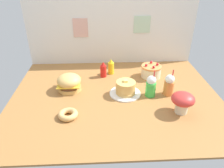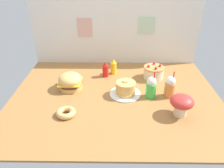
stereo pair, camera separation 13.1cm
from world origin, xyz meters
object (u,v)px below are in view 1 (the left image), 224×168
object	(u,v)px
cream_soda_cup	(151,86)
donut_pink_glaze	(68,114)
mustard_bottle	(111,67)
burger	(69,83)
ketchup_bottle	(103,70)
orange_float_cup	(169,85)
pancake_stack	(125,89)
mushroom_stool	(183,101)
layer_cake	(151,71)

from	to	relation	value
cream_soda_cup	donut_pink_glaze	bearing A→B (deg)	-158.52
mustard_bottle	cream_soda_cup	bearing A→B (deg)	-54.24
burger	ketchup_bottle	world-z (taller)	ketchup_bottle
orange_float_cup	donut_pink_glaze	distance (m)	1.12
pancake_stack	ketchup_bottle	distance (m)	0.50
mustard_bottle	mushroom_stool	xyz separation A→B (m)	(0.64, -0.87, 0.04)
layer_cake	donut_pink_glaze	size ratio (longest dim) A/B	1.34
pancake_stack	layer_cake	distance (m)	0.54
mustard_bottle	mushroom_stool	bearing A→B (deg)	-53.60
pancake_stack	mushroom_stool	xyz separation A→B (m)	(0.51, -0.36, 0.06)
burger	layer_cake	bearing A→B (deg)	15.33
pancake_stack	burger	bearing A→B (deg)	168.58
pancake_stack	orange_float_cup	size ratio (longest dim) A/B	1.13
cream_soda_cup	orange_float_cup	world-z (taller)	same
pancake_stack	cream_soda_cup	bearing A→B (deg)	-9.24
layer_cake	burger	bearing A→B (deg)	-164.67
mustard_bottle	burger	bearing A→B (deg)	-141.67
layer_cake	mushroom_stool	size ratio (longest dim) A/B	1.13
mushroom_stool	cream_soda_cup	bearing A→B (deg)	127.51
mustard_bottle	cream_soda_cup	distance (m)	0.69
layer_cake	mustard_bottle	world-z (taller)	mustard_bottle
cream_soda_cup	pancake_stack	bearing A→B (deg)	170.76
layer_cake	cream_soda_cup	bearing A→B (deg)	-102.61
pancake_stack	donut_pink_glaze	distance (m)	0.70
donut_pink_glaze	layer_cake	bearing A→B (deg)	39.30
mustard_bottle	orange_float_cup	distance (m)	0.82
burger	layer_cake	size ratio (longest dim) A/B	1.06
burger	donut_pink_glaze	bearing A→B (deg)	-84.99
ketchup_bottle	cream_soda_cup	xyz separation A→B (m)	(0.51, -0.48, 0.03)
layer_cake	donut_pink_glaze	distance (m)	1.23
layer_cake	mustard_bottle	xyz separation A→B (m)	(-0.50, 0.12, 0.02)
mushroom_stool	orange_float_cup	bearing A→B (deg)	96.50
layer_cake	ketchup_bottle	world-z (taller)	ketchup_bottle
pancake_stack	ketchup_bottle	size ratio (longest dim) A/B	1.70
cream_soda_cup	mushroom_stool	xyz separation A→B (m)	(0.24, -0.31, 0.01)
donut_pink_glaze	mushroom_stool	world-z (taller)	mushroom_stool
pancake_stack	layer_cake	xyz separation A→B (m)	(0.37, 0.40, 0.01)
pancake_stack	cream_soda_cup	xyz separation A→B (m)	(0.27, -0.04, 0.05)
burger	cream_soda_cup	distance (m)	0.91
cream_soda_cup	orange_float_cup	size ratio (longest dim) A/B	1.00
pancake_stack	cream_soda_cup	world-z (taller)	cream_soda_cup
burger	ketchup_bottle	size ratio (longest dim) A/B	1.33
pancake_stack	ketchup_bottle	bearing A→B (deg)	118.56
burger	pancake_stack	world-z (taller)	burger
pancake_stack	orange_float_cup	distance (m)	0.48
layer_cake	orange_float_cup	world-z (taller)	orange_float_cup
layer_cake	donut_pink_glaze	bearing A→B (deg)	-140.70
burger	mushroom_stool	xyz separation A→B (m)	(1.14, -0.48, 0.04)
pancake_stack	orange_float_cup	xyz separation A→B (m)	(0.47, -0.03, 0.05)
layer_cake	orange_float_cup	xyz separation A→B (m)	(0.10, -0.43, 0.04)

